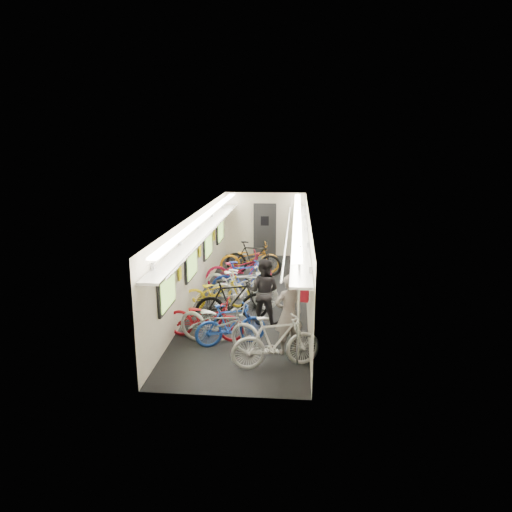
% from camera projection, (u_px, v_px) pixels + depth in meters
% --- Properties ---
extents(train_car_shell, '(10.00, 10.00, 10.00)m').
position_uv_depth(train_car_shell, '(242.00, 235.00, 12.96)').
color(train_car_shell, black).
rests_on(train_car_shell, ground).
extents(bicycle_0, '(2.11, 1.45, 1.05)m').
position_uv_depth(bicycle_0, '(219.00, 324.00, 9.55)').
color(bicycle_0, '#9D9DA1').
rests_on(bicycle_0, ground).
extents(bicycle_1, '(1.60, 0.95, 0.93)m').
position_uv_depth(bicycle_1, '(231.00, 324.00, 9.67)').
color(bicycle_1, '#1C44AD').
rests_on(bicycle_1, ground).
extents(bicycle_2, '(1.87, 0.92, 0.94)m').
position_uv_depth(bicycle_2, '(205.00, 318.00, 9.99)').
color(bicycle_2, maroon).
rests_on(bicycle_2, ground).
extents(bicycle_3, '(1.87, 1.07, 1.09)m').
position_uv_depth(bicycle_3, '(233.00, 301.00, 10.87)').
color(bicycle_3, black).
rests_on(bicycle_3, ground).
extents(bicycle_4, '(1.88, 1.18, 0.94)m').
position_uv_depth(bicycle_4, '(216.00, 292.00, 11.76)').
color(bicycle_4, yellow).
rests_on(bicycle_4, ground).
extents(bicycle_5, '(1.79, 0.51, 1.08)m').
position_uv_depth(bicycle_5, '(244.00, 290.00, 11.72)').
color(bicycle_5, silver).
rests_on(bicycle_5, ground).
extents(bicycle_6, '(2.21, 1.22, 1.10)m').
position_uv_depth(bicycle_6, '(240.00, 281.00, 12.37)').
color(bicycle_6, '#ACACB0').
rests_on(bicycle_6, ground).
extents(bicycle_7, '(1.85, 0.97, 1.07)m').
position_uv_depth(bicycle_7, '(243.00, 279.00, 12.60)').
color(bicycle_7, navy).
rests_on(bicycle_7, ground).
extents(bicycle_8, '(2.13, 1.33, 1.06)m').
position_uv_depth(bicycle_8, '(239.00, 269.00, 13.60)').
color(bicycle_8, maroon).
rests_on(bicycle_8, ground).
extents(bicycle_9, '(1.94, 0.86, 1.13)m').
position_uv_depth(bicycle_9, '(253.00, 259.00, 14.71)').
color(bicycle_9, black).
rests_on(bicycle_9, ground).
extents(bicycle_10, '(2.05, 1.02, 1.03)m').
position_uv_depth(bicycle_10, '(250.00, 259.00, 14.90)').
color(bicycle_10, orange).
rests_on(bicycle_10, ground).
extents(bicycle_11, '(1.82, 0.98, 1.05)m').
position_uv_depth(bicycle_11, '(276.00, 342.00, 8.69)').
color(bicycle_11, silver).
rests_on(bicycle_11, ground).
extents(passenger_near, '(0.73, 0.63, 1.68)m').
position_uv_depth(passenger_near, '(289.00, 314.00, 9.22)').
color(passenger_near, slate).
rests_on(passenger_near, ground).
extents(passenger_mid, '(0.88, 0.75, 1.60)m').
position_uv_depth(passenger_mid, '(263.00, 291.00, 10.77)').
color(passenger_mid, black).
rests_on(passenger_mid, ground).
extents(backpack, '(0.28, 0.19, 0.38)m').
position_uv_depth(backpack, '(302.00, 292.00, 9.20)').
color(backpack, red).
rests_on(backpack, passenger_near).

